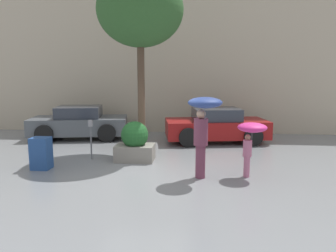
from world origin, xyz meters
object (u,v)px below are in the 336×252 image
Objects in this scene: parked_car_far at (80,123)px; parking_meter at (91,131)px; street_tree at (140,11)px; person_adult at (203,120)px; person_child at (251,134)px; planter_box at (135,143)px; parked_car_near at (216,126)px; newspaper_box at (41,153)px.

parked_car_far is 3.69m from parking_meter.
parked_car_far is 0.70× the size of street_tree.
person_child is (1.23, 0.26, -0.37)m from person_adult.
parked_car_far reaches higher than planter_box.
planter_box is at bearing 130.49° from parked_car_near.
street_tree is (3.01, -2.31, 4.01)m from parked_car_far.
planter_box is 4.08m from parked_car_near.
parking_meter is at bearing 47.17° from newspaper_box.
planter_box is 4.21m from street_tree.
parked_car_near reaches higher than planter_box.
person_child is 7.83m from parked_car_far.
person_child is 1.14× the size of parking_meter.
parked_car_near is at bearing 49.67° from planter_box.
planter_box is at bearing -92.32° from street_tree.
person_child is 1.58× the size of newspaper_box.
person_child reaches higher than parked_car_far.
parked_car_far is (-6.25, 4.68, -0.52)m from person_child.
parked_car_far is at bearing -168.95° from person_adult.
person_child reaches higher than newspaper_box.
parking_meter is at bearing -149.63° from person_adult.
street_tree is (-2.01, 2.64, 3.12)m from person_adult.
person_child is at bearing -22.30° from planter_box.
parking_meter reaches higher than planter_box.
person_child reaches higher than parking_meter.
person_child reaches higher than planter_box.
person_adult is 7.11m from parked_car_far.
street_tree is at bearing -177.06° from person_adult.
planter_box is at bearing -148.31° from parked_car_far.
parked_car_far is (-2.97, 3.34, 0.07)m from planter_box.
parked_car_near is 6.63m from newspaper_box.
newspaper_box is (0.52, -4.47, -0.18)m from parked_car_far.
person_adult is at bearing 163.72° from parked_car_near.
parking_meter is 1.38× the size of newspaper_box.
parking_meter is at bearing -144.58° from street_tree.
newspaper_box is at bearing 174.17° from person_child.
street_tree is at bearing -137.47° from parked_car_far.
street_tree is 4.70× the size of parking_meter.
parking_meter is at bearing 118.40° from parked_car_near.
street_tree is at bearing 35.42° from parking_meter.
planter_box is at bearing -0.51° from parking_meter.
person_adult reaches higher than parked_car_near.
parking_meter is 1.63m from newspaper_box.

